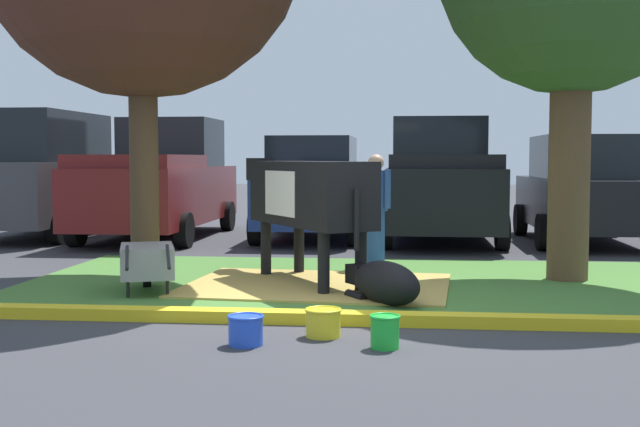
# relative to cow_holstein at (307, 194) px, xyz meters

# --- Properties ---
(ground_plane) EXTENTS (80.00, 80.00, 0.00)m
(ground_plane) POSITION_rel_cow_holstein_xyz_m (0.33, -1.45, -1.14)
(ground_plane) COLOR #38383D
(grass_island) EXTENTS (8.38, 4.78, 0.02)m
(grass_island) POSITION_rel_cow_holstein_xyz_m (0.60, 0.10, -1.13)
(grass_island) COLOR #477A33
(grass_island) RESTS_ON ground
(curb_yellow) EXTENTS (9.58, 0.24, 0.12)m
(curb_yellow) POSITION_rel_cow_holstein_xyz_m (0.60, -2.45, -1.08)
(curb_yellow) COLOR yellow
(curb_yellow) RESTS_ON ground
(hay_bedding) EXTENTS (3.38, 2.64, 0.04)m
(hay_bedding) POSITION_rel_cow_holstein_xyz_m (0.17, -0.29, -1.12)
(hay_bedding) COLOR tan
(hay_bedding) RESTS_ON ground
(cow_holstein) EXTENTS (2.03, 2.82, 1.60)m
(cow_holstein) POSITION_rel_cow_holstein_xyz_m (0.00, 0.00, 0.00)
(cow_holstein) COLOR black
(cow_holstein) RESTS_ON ground
(calf_lying) EXTENTS (1.01, 1.26, 0.48)m
(calf_lying) POSITION_rel_cow_holstein_xyz_m (1.02, -1.35, -0.91)
(calf_lying) COLOR black
(calf_lying) RESTS_ON ground
(person_handler) EXTENTS (0.43, 0.37, 1.65)m
(person_handler) POSITION_rel_cow_holstein_xyz_m (0.83, 1.42, -0.25)
(person_handler) COLOR #23478C
(person_handler) RESTS_ON ground
(wheelbarrow) EXTENTS (0.95, 1.60, 0.63)m
(wheelbarrow) POSITION_rel_cow_holstein_xyz_m (-1.77, -0.97, -0.76)
(wheelbarrow) COLOR gray
(wheelbarrow) RESTS_ON ground
(bucket_blue) EXTENTS (0.32, 0.32, 0.26)m
(bucket_blue) POSITION_rel_cow_holstein_xyz_m (-0.11, -3.41, -1.01)
(bucket_blue) COLOR blue
(bucket_blue) RESTS_ON ground
(bucket_yellow) EXTENTS (0.34, 0.34, 0.26)m
(bucket_yellow) POSITION_rel_cow_holstein_xyz_m (0.52, -3.01, -1.01)
(bucket_yellow) COLOR yellow
(bucket_yellow) RESTS_ON ground
(bucket_green) EXTENTS (0.27, 0.27, 0.28)m
(bucket_green) POSITION_rel_cow_holstein_xyz_m (1.08, -3.39, -1.00)
(bucket_green) COLOR green
(bucket_green) RESTS_ON ground
(suv_dark_grey) EXTENTS (2.13, 4.60, 2.52)m
(suv_dark_grey) POSITION_rel_cow_holstein_xyz_m (-6.06, 5.60, 0.13)
(suv_dark_grey) COLOR #3D3D42
(suv_dark_grey) RESTS_ON ground
(pickup_truck_maroon) EXTENTS (2.23, 5.40, 2.42)m
(pickup_truck_maroon) POSITION_rel_cow_holstein_xyz_m (-3.65, 5.66, -0.03)
(pickup_truck_maroon) COLOR maroon
(pickup_truck_maroon) RESTS_ON ground
(sedan_blue) EXTENTS (2.03, 4.40, 2.02)m
(sedan_blue) POSITION_rel_cow_holstein_xyz_m (-0.57, 5.83, -0.16)
(sedan_blue) COLOR navy
(sedan_blue) RESTS_ON ground
(pickup_truck_black) EXTENTS (2.23, 5.40, 2.42)m
(pickup_truck_black) POSITION_rel_cow_holstein_xyz_m (1.93, 5.86, -0.03)
(pickup_truck_black) COLOR black
(pickup_truck_black) RESTS_ON ground
(sedan_red) EXTENTS (2.03, 4.40, 2.02)m
(sedan_red) POSITION_rel_cow_holstein_xyz_m (4.54, 5.50, -0.16)
(sedan_red) COLOR black
(sedan_red) RESTS_ON ground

